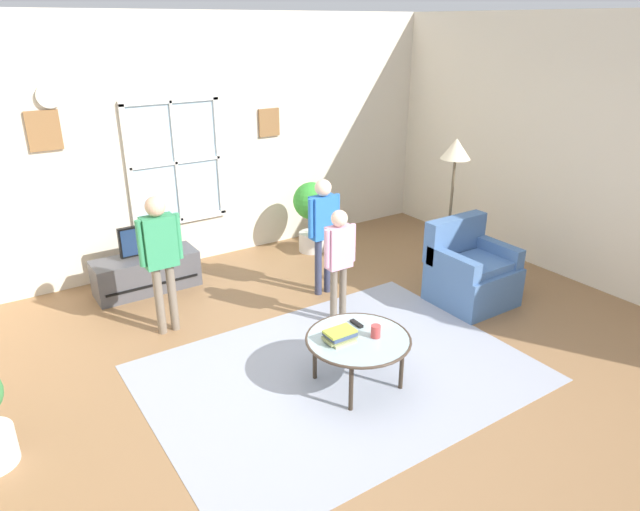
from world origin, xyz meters
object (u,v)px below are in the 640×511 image
Objects in this scene: floor_lamp at (455,163)px; coffee_table at (358,340)px; potted_plant_by_window at (312,210)px; armchair at (470,273)px; remote_near_books at (357,324)px; person_pink_shirt at (339,254)px; book_stack at (340,335)px; cup at (376,331)px; person_green_shirt at (160,250)px; tv_stand at (147,273)px; television at (142,240)px; person_blue_shirt at (323,224)px.

coffee_table is at bearing -152.62° from floor_lamp.
armchair is at bearing -74.05° from potted_plant_by_window.
potted_plant_by_window is at bearing 105.95° from armchair.
remote_near_books is 0.90m from person_pink_shirt.
cup reaches higher than book_stack.
book_stack is at bearing 157.45° from cup.
person_green_shirt is at bearing 153.19° from person_pink_shirt.
person_green_shirt is (-0.85, 1.64, 0.37)m from book_stack.
tv_stand is 0.39m from television.
book_stack is 0.20× the size of person_blue_shirt.
television is at bearing 151.29° from floor_lamp.
television is 1.96m from person_blue_shirt.
person_pink_shirt reaches higher than cup.
remote_near_books is at bearing -115.12° from person_pink_shirt.
remote_near_books is 0.11× the size of person_blue_shirt.
tv_stand is 2.85m from coffee_table.
armchair is 1.63m from person_blue_shirt.
coffee_table is 2.53m from floor_lamp.
armchair is at bearing -109.55° from floor_lamp.
coffee_table is 2.01m from person_green_shirt.
tv_stand is 1.20m from person_green_shirt.
floor_lamp is (0.80, -1.60, 0.81)m from potted_plant_by_window.
remote_near_books is at bearing -68.49° from television.
person_pink_shirt is at bearing -175.38° from floor_lamp.
floor_lamp is (2.96, -1.62, 0.77)m from television.
tv_stand is at bearing 109.91° from cup.
person_green_shirt is at bearing -96.80° from tv_stand.
cup is (1.00, -2.76, 0.28)m from tv_stand.
remote_near_books is at bearing -68.51° from tv_stand.
cup is (0.13, -0.06, 0.07)m from coffee_table.
person_blue_shirt is at bearing 60.54° from book_stack.
coffee_table is 0.94× the size of potted_plant_by_window.
person_pink_shirt is (0.62, 0.90, 0.25)m from book_stack.
tv_stand is 0.68× the size of floor_lamp.
armchair is 1.97m from coffee_table.
potted_plant_by_window is at bearing -0.55° from tv_stand.
remote_near_books is (-0.01, 0.24, -0.04)m from cup.
television is 2.71m from remote_near_books.
cup reaches higher than tv_stand.
potted_plant_by_window is (1.43, 2.63, 0.08)m from book_stack.
floor_lamp is at bearing -63.52° from potted_plant_by_window.
armchair is at bearing -37.83° from television.
person_blue_shirt is (0.71, 1.57, 0.40)m from coffee_table.
cup is at bearing -109.77° from person_blue_shirt.
potted_plant_by_window reaches higher than tv_stand.
person_pink_shirt is (-1.42, 0.40, 0.40)m from armchair.
person_green_shirt is (-1.11, 1.52, 0.41)m from remote_near_books.
person_green_shirt is at bearing 175.72° from person_blue_shirt.
person_pink_shirt is at bearing -52.31° from tv_stand.
remote_near_books reaches higher than coffee_table.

